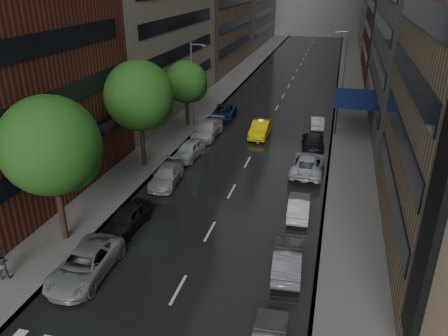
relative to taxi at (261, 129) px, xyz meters
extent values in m
cube|color=black|center=(0.13, 20.89, -0.81)|extent=(14.00, 140.00, 0.01)
cube|color=gray|center=(-8.87, 20.89, -0.74)|extent=(4.00, 140.00, 0.15)
cube|color=gray|center=(9.13, 20.89, -0.74)|extent=(4.00, 140.00, 0.15)
cube|color=#937A5B|center=(-14.87, 34.89, 10.18)|extent=(8.00, 28.00, 22.00)
cube|color=slate|center=(15.13, 6.89, 11.18)|extent=(8.00, 28.00, 24.00)
cube|color=black|center=(11.23, -27.11, 5.68)|extent=(0.30, 2.20, 10.00)
cylinder|color=#382619|center=(-8.47, -22.35, 1.76)|extent=(0.40, 0.40, 5.15)
sphere|color=#1E5116|center=(-8.47, -22.35, 5.62)|extent=(5.89, 5.89, 5.89)
cylinder|color=#382619|center=(-8.47, -10.28, 1.72)|extent=(0.40, 0.40, 5.08)
sphere|color=#1E5116|center=(-8.47, -10.28, 5.53)|extent=(5.80, 5.80, 5.80)
cylinder|color=#382619|center=(-8.47, 1.27, 1.17)|extent=(0.40, 0.40, 3.97)
sphere|color=#1E5116|center=(-8.47, 1.27, 4.14)|extent=(4.54, 4.54, 4.54)
imported|color=yellow|center=(0.00, 0.00, 0.00)|extent=(1.76, 4.97, 1.63)
imported|color=gray|center=(-5.27, -25.26, -0.04)|extent=(2.76, 5.67, 1.55)
imported|color=black|center=(-5.27, -20.03, -0.05)|extent=(2.11, 4.60, 1.53)
imported|color=#9B9EA4|center=(-5.27, -13.02, -0.11)|extent=(2.39, 5.05, 1.42)
imported|color=#B3B6BD|center=(-5.27, -7.48, -0.04)|extent=(2.23, 4.73, 1.56)
imported|color=#B8B8B8|center=(-5.27, -1.55, -0.01)|extent=(2.42, 5.60, 1.61)
imported|color=#10214B|center=(-5.27, 5.05, -0.08)|extent=(2.78, 5.46, 1.48)
imported|color=slate|center=(5.53, -21.87, -0.07)|extent=(1.96, 4.64, 1.49)
imported|color=silver|center=(5.53, -15.40, -0.13)|extent=(1.67, 4.24, 1.38)
imported|color=silver|center=(5.53, -7.95, -0.02)|extent=(2.78, 5.80, 1.59)
imported|color=black|center=(5.53, -2.01, -0.08)|extent=(2.56, 5.28, 1.48)
imported|color=silver|center=(5.53, 4.34, -0.16)|extent=(1.74, 4.11, 1.32)
imported|color=#505155|center=(-9.48, -26.75, 0.24)|extent=(1.09, 1.00, 1.82)
cylinder|color=gray|center=(-7.67, 0.89, 3.83)|extent=(0.18, 0.18, 9.00)
cube|color=gray|center=(-6.27, 0.89, 8.03)|extent=(0.50, 0.22, 0.16)
cylinder|color=gray|center=(7.93, 15.89, 3.83)|extent=(0.18, 0.18, 9.00)
cube|color=gray|center=(6.53, 15.89, 8.03)|extent=(0.50, 0.22, 0.16)
cube|color=navy|center=(9.13, 5.89, 2.33)|extent=(4.00, 8.00, 0.25)
cylinder|color=black|center=(7.53, 2.09, 0.83)|extent=(0.12, 0.12, 3.00)
cylinder|color=black|center=(7.53, 9.69, 0.83)|extent=(0.12, 0.12, 3.00)
camera|label=1|loc=(7.27, -42.60, 14.69)|focal=35.00mm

